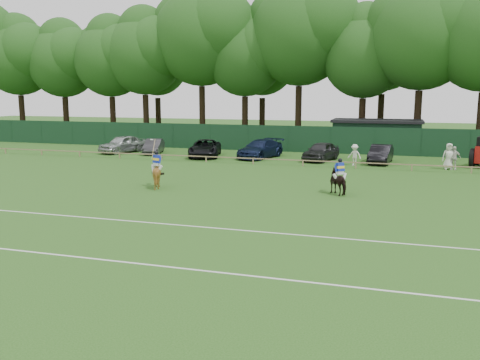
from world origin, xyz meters
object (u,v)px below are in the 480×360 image
at_px(horse_dark, 339,182).
at_px(sedan_grey, 154,146).
at_px(horse_chestnut, 157,174).
at_px(hatch_grey, 321,151).
at_px(sedan_navy, 260,149).
at_px(estate_black, 381,154).
at_px(sedan_silver, 122,144).
at_px(spectator_left, 355,155).
at_px(spectator_right, 449,156).
at_px(utility_shed, 377,135).
at_px(suv_black, 205,148).
at_px(spectator_mid, 454,158).

distance_m(horse_dark, sedan_grey, 23.32).
bearing_deg(horse_chestnut, hatch_grey, -97.56).
bearing_deg(sedan_navy, estate_black, 13.65).
height_order(sedan_silver, sedan_grey, sedan_silver).
distance_m(estate_black, spectator_left, 2.79).
bearing_deg(sedan_grey, spectator_right, -22.73).
xyz_separation_m(sedan_silver, spectator_right, (28.47, -2.23, 0.16)).
bearing_deg(estate_black, spectator_right, -16.84).
relative_size(sedan_navy, utility_shed, 0.65).
bearing_deg(sedan_silver, suv_black, 14.88).
bearing_deg(hatch_grey, estate_black, 14.28).
relative_size(sedan_navy, hatch_grey, 1.19).
xyz_separation_m(sedan_navy, hatch_grey, (5.30, -0.23, -0.01)).
xyz_separation_m(estate_black, spectator_mid, (5.25, -2.06, 0.14)).
bearing_deg(spectator_left, sedan_grey, -170.58).
distance_m(horse_dark, spectator_left, 11.65).
height_order(sedan_grey, spectator_right, spectator_right).
height_order(sedan_grey, spectator_mid, spectator_mid).
bearing_deg(spectator_mid, estate_black, 156.05).
xyz_separation_m(horse_chestnut, sedan_grey, (-7.85, 15.28, -0.16)).
bearing_deg(hatch_grey, sedan_grey, -165.99).
relative_size(suv_black, estate_black, 1.21).
height_order(hatch_grey, spectator_mid, spectator_mid).
distance_m(sedan_silver, suv_black, 8.58).
relative_size(spectator_left, spectator_mid, 0.96).
bearing_deg(spectator_left, hatch_grey, 160.97).
height_order(horse_dark, sedan_grey, horse_dark).
relative_size(sedan_silver, sedan_navy, 0.89).
relative_size(horse_chestnut, sedan_grey, 0.41).
relative_size(suv_black, spectator_mid, 3.09).
distance_m(sedan_grey, spectator_right, 25.43).
distance_m(sedan_silver, estate_black, 23.55).
bearing_deg(spectator_mid, hatch_grey, 165.46).
bearing_deg(sedan_silver, utility_shed, 38.65).
xyz_separation_m(horse_chestnut, spectator_left, (10.63, 12.82, -0.00)).
bearing_deg(sedan_grey, sedan_silver, 166.58).
distance_m(horse_dark, hatch_grey, 14.09).
xyz_separation_m(spectator_left, spectator_mid, (7.15, -0.03, 0.04)).
height_order(spectator_left, spectator_right, spectator_right).
relative_size(sedan_silver, sedan_grey, 1.17).
distance_m(estate_black, spectator_mid, 5.64).
relative_size(sedan_navy, estate_black, 1.21).
relative_size(sedan_silver, spectator_left, 2.89).
distance_m(sedan_silver, sedan_navy, 13.43).
distance_m(suv_black, spectator_left, 13.19).
bearing_deg(sedan_silver, spectator_mid, 14.32).
bearing_deg(spectator_right, spectator_mid, -16.51).
bearing_deg(suv_black, sedan_navy, -6.43).
bearing_deg(estate_black, spectator_mid, -16.03).
relative_size(suv_black, spectator_left, 3.24).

